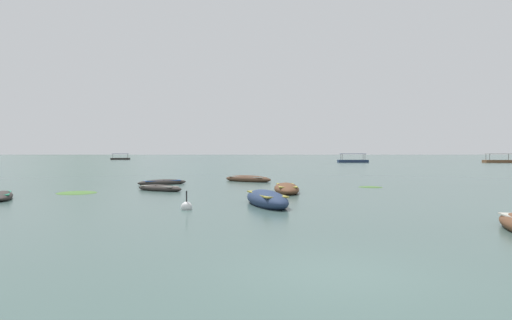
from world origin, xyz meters
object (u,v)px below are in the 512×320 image
rowboat_1 (267,199)px  ferry_2 (353,161)px  rowboat_2 (160,188)px  ferry_0 (120,159)px  rowboat_4 (286,189)px  rowboat_5 (3,196)px  rowboat_6 (162,182)px  ferry_1 (499,161)px  rowboat_3 (248,179)px  mooring_buoy (187,207)px

rowboat_1 → ferry_2: 95.80m
rowboat_2 → ferry_0: ferry_0 is taller
rowboat_1 → rowboat_4: size_ratio=1.04×
rowboat_5 → rowboat_4: bearing=15.3°
rowboat_6 → ferry_1: size_ratio=0.49×
rowboat_4 → ferry_0: bearing=112.5°
rowboat_1 → rowboat_6: size_ratio=1.29×
ferry_2 → ferry_1: bearing=-2.8°
rowboat_2 → rowboat_3: 10.40m
rowboat_3 → rowboat_6: rowboat_3 is taller
rowboat_1 → rowboat_5: size_ratio=1.33×
rowboat_3 → ferry_1: 96.86m
rowboat_4 → mooring_buoy: mooring_buoy is taller
rowboat_4 → rowboat_6: (-9.11, 6.43, -0.06)m
rowboat_1 → ferry_1: 109.23m
rowboat_6 → ferry_2: size_ratio=0.48×
rowboat_5 → ferry_0: 145.75m
ferry_0 → mooring_buoy: (51.54, -143.76, -0.35)m
rowboat_1 → rowboat_6: rowboat_1 is taller
rowboat_2 → mooring_buoy: size_ratio=3.85×
rowboat_3 → ferry_1: bearing=50.5°
rowboat_2 → rowboat_5: rowboat_5 is taller
rowboat_1 → mooring_buoy: (-3.37, -1.60, -0.16)m
rowboat_3 → ferry_2: (24.61, 76.51, 0.24)m
ferry_2 → rowboat_3: bearing=-107.8°
rowboat_6 → ferry_2: bearing=68.8°
rowboat_2 → ferry_0: bearing=109.7°
ferry_1 → rowboat_2: bearing=-128.6°
rowboat_1 → ferry_0: (-54.91, 142.16, 0.19)m
rowboat_2 → mooring_buoy: mooring_buoy is taller
rowboat_4 → mooring_buoy: size_ratio=4.94×
ferry_0 → rowboat_5: bearing=-73.5°
rowboat_1 → rowboat_5: (-13.64, 2.38, -0.11)m
mooring_buoy → rowboat_2: bearing=110.3°
rowboat_1 → rowboat_2: 10.07m
ferry_0 → rowboat_6: bearing=-70.0°
ferry_0 → ferry_1: (115.06, -50.98, -0.00)m
rowboat_1 → mooring_buoy: bearing=-154.6°
ferry_0 → ferry_2: 92.25m
rowboat_2 → rowboat_3: (5.25, 8.98, 0.05)m
rowboat_2 → ferry_1: ferry_1 is taller
ferry_1 → rowboat_5: bearing=-129.7°
rowboat_2 → ferry_0: size_ratio=0.47×
mooring_buoy → rowboat_3: bearing=84.0°
ferry_1 → ferry_2: same height
rowboat_3 → rowboat_5: (-12.15, -14.08, -0.05)m
rowboat_5 → rowboat_6: bearing=61.2°
ferry_2 → rowboat_1: bearing=-104.0°
rowboat_2 → rowboat_6: 5.51m
rowboat_4 → rowboat_5: size_ratio=1.28×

